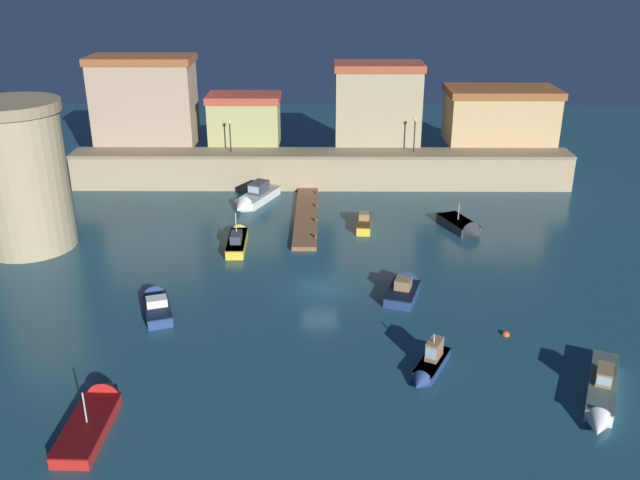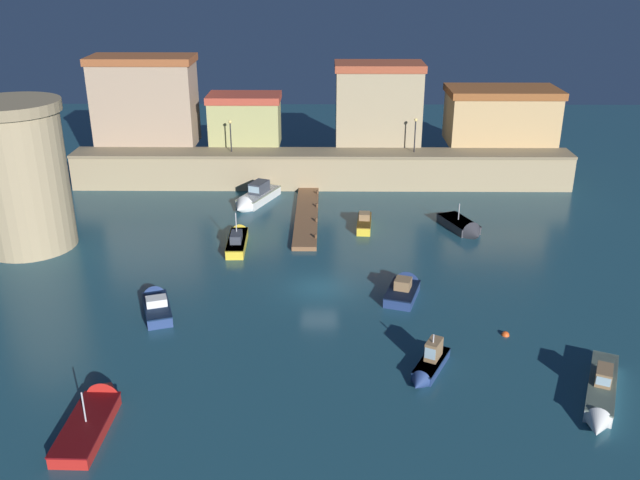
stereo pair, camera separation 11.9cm
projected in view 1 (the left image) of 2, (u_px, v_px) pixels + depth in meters
The scene contains 17 objects.
ground_plane at pixel (320, 288), 47.21m from camera, with size 125.07×125.07×0.00m, color #1E4756.
quay_wall at pixel (321, 169), 67.22m from camera, with size 48.62×3.50×3.53m.
old_town_backdrop at pixel (318, 108), 69.02m from camera, with size 46.77×6.16×8.81m.
fortress_tower at pixel (20, 176), 51.81m from camera, with size 7.42×7.42×11.46m.
pier_dock at pixel (306, 216), 59.68m from camera, with size 1.94×14.50×0.70m.
quay_lamp_0 at pixel (230, 131), 65.79m from camera, with size 0.32×0.32×3.09m.
quay_lamp_1 at pixel (415, 130), 65.62m from camera, with size 0.32×0.32×3.32m.
moored_boat_0 at pixel (405, 288), 46.28m from camera, with size 3.02×4.69×1.90m.
moored_boat_1 at pixel (95, 413), 33.76m from camera, with size 2.00×6.39×2.89m.
moored_boat_2 at pixel (429, 365), 37.50m from camera, with size 2.93×4.33×2.42m.
moored_boat_3 at pixel (156, 303), 44.26m from camera, with size 3.02×5.27×1.60m.
moored_boat_4 at pixel (254, 198), 62.83m from camera, with size 4.37×6.88×2.32m.
moored_boat_5 at pixel (238, 238), 54.22m from camera, with size 1.52×6.24×3.21m.
moored_boat_6 at pixel (602, 394), 35.09m from camera, with size 4.11×7.20×1.80m.
moored_boat_7 at pixel (464, 227), 56.62m from camera, with size 3.57×5.45×2.65m.
moored_boat_8 at pixel (364, 221), 57.84m from camera, with size 1.49×4.79×1.46m.
mooring_buoy_0 at pixel (506, 335), 41.42m from camera, with size 0.49×0.49×0.49m, color #EA4C19.
Camera 1 is at (0.32, -42.24, 21.34)m, focal length 38.39 mm.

